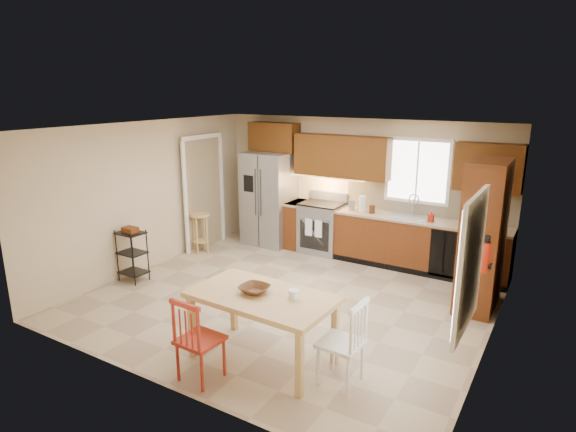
# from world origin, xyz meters

# --- Properties ---
(floor) EXTENTS (5.50, 5.50, 0.00)m
(floor) POSITION_xyz_m (0.00, 0.00, 0.00)
(floor) COLOR tan
(floor) RESTS_ON ground
(ceiling) EXTENTS (5.50, 5.00, 0.02)m
(ceiling) POSITION_xyz_m (0.00, 0.00, 2.50)
(ceiling) COLOR silver
(ceiling) RESTS_ON ground
(wall_back) EXTENTS (5.50, 0.02, 2.50)m
(wall_back) POSITION_xyz_m (0.00, 2.50, 1.25)
(wall_back) COLOR #CCB793
(wall_back) RESTS_ON ground
(wall_front) EXTENTS (5.50, 0.02, 2.50)m
(wall_front) POSITION_xyz_m (0.00, -2.50, 1.25)
(wall_front) COLOR #CCB793
(wall_front) RESTS_ON ground
(wall_left) EXTENTS (0.02, 5.00, 2.50)m
(wall_left) POSITION_xyz_m (-2.75, 0.00, 1.25)
(wall_left) COLOR #CCB793
(wall_left) RESTS_ON ground
(wall_right) EXTENTS (0.02, 5.00, 2.50)m
(wall_right) POSITION_xyz_m (2.75, 0.00, 1.25)
(wall_right) COLOR #CCB793
(wall_right) RESTS_ON ground
(refrigerator) EXTENTS (0.92, 0.75, 1.82)m
(refrigerator) POSITION_xyz_m (-1.70, 2.12, 0.91)
(refrigerator) COLOR gray
(refrigerator) RESTS_ON floor
(range_stove) EXTENTS (0.76, 0.63, 0.92)m
(range_stove) POSITION_xyz_m (-0.55, 2.19, 0.46)
(range_stove) COLOR gray
(range_stove) RESTS_ON floor
(base_cabinet_narrow) EXTENTS (0.30, 0.60, 0.90)m
(base_cabinet_narrow) POSITION_xyz_m (-1.10, 2.20, 0.45)
(base_cabinet_narrow) COLOR #662F12
(base_cabinet_narrow) RESTS_ON floor
(base_cabinet_run) EXTENTS (2.92, 0.60, 0.90)m
(base_cabinet_run) POSITION_xyz_m (1.29, 2.20, 0.45)
(base_cabinet_run) COLOR #662F12
(base_cabinet_run) RESTS_ON floor
(dishwasher) EXTENTS (0.60, 0.02, 0.78)m
(dishwasher) POSITION_xyz_m (1.85, 1.91, 0.45)
(dishwasher) COLOR black
(dishwasher) RESTS_ON floor
(backsplash) EXTENTS (2.92, 0.03, 0.55)m
(backsplash) POSITION_xyz_m (1.29, 2.48, 1.18)
(backsplash) COLOR beige
(backsplash) RESTS_ON wall_back
(upper_over_fridge) EXTENTS (1.00, 0.35, 0.55)m
(upper_over_fridge) POSITION_xyz_m (-1.70, 2.33, 2.10)
(upper_over_fridge) COLOR #5A300F
(upper_over_fridge) RESTS_ON wall_back
(upper_left_block) EXTENTS (1.80, 0.35, 0.75)m
(upper_left_block) POSITION_xyz_m (-0.25, 2.33, 1.83)
(upper_left_block) COLOR #5A300F
(upper_left_block) RESTS_ON wall_back
(upper_right_block) EXTENTS (1.00, 0.35, 0.75)m
(upper_right_block) POSITION_xyz_m (2.25, 2.33, 1.83)
(upper_right_block) COLOR #5A300F
(upper_right_block) RESTS_ON wall_back
(window_back) EXTENTS (1.12, 0.04, 1.12)m
(window_back) POSITION_xyz_m (1.10, 2.48, 1.65)
(window_back) COLOR white
(window_back) RESTS_ON wall_back
(sink) EXTENTS (0.62, 0.46, 0.16)m
(sink) POSITION_xyz_m (1.10, 2.20, 0.86)
(sink) COLOR gray
(sink) RESTS_ON base_cabinet_run
(undercab_glow) EXTENTS (1.60, 0.30, 0.01)m
(undercab_glow) POSITION_xyz_m (-0.55, 2.30, 1.43)
(undercab_glow) COLOR #FFBF66
(undercab_glow) RESTS_ON wall_back
(soap_bottle) EXTENTS (0.09, 0.09, 0.19)m
(soap_bottle) POSITION_xyz_m (1.48, 2.10, 1.00)
(soap_bottle) COLOR #AE1F0C
(soap_bottle) RESTS_ON base_cabinet_run
(paper_towel) EXTENTS (0.12, 0.12, 0.28)m
(paper_towel) POSITION_xyz_m (0.25, 2.15, 1.04)
(paper_towel) COLOR white
(paper_towel) RESTS_ON base_cabinet_run
(canister_steel) EXTENTS (0.11, 0.11, 0.18)m
(canister_steel) POSITION_xyz_m (0.05, 2.15, 0.99)
(canister_steel) COLOR gray
(canister_steel) RESTS_ON base_cabinet_run
(canister_wood) EXTENTS (0.10, 0.10, 0.14)m
(canister_wood) POSITION_xyz_m (0.45, 2.12, 0.97)
(canister_wood) COLOR #502B15
(canister_wood) RESTS_ON base_cabinet_run
(pantry) EXTENTS (0.50, 0.95, 2.10)m
(pantry) POSITION_xyz_m (2.43, 1.20, 1.05)
(pantry) COLOR #662F12
(pantry) RESTS_ON floor
(fire_extinguisher) EXTENTS (0.12, 0.12, 0.36)m
(fire_extinguisher) POSITION_xyz_m (2.63, 0.15, 1.10)
(fire_extinguisher) COLOR #AE1F0C
(fire_extinguisher) RESTS_ON wall_right
(window_right) EXTENTS (0.04, 1.02, 1.32)m
(window_right) POSITION_xyz_m (2.68, -1.15, 1.45)
(window_right) COLOR white
(window_right) RESTS_ON wall_right
(doorway) EXTENTS (0.04, 0.95, 2.10)m
(doorway) POSITION_xyz_m (-2.67, 1.30, 1.05)
(doorway) COLOR #8C7A59
(doorway) RESTS_ON wall_left
(dining_table) EXTENTS (1.65, 0.97, 0.79)m
(dining_table) POSITION_xyz_m (0.60, -1.53, 0.39)
(dining_table) COLOR tan
(dining_table) RESTS_ON floor
(chair_red) EXTENTS (0.46, 0.46, 0.95)m
(chair_red) POSITION_xyz_m (0.25, -2.18, 0.47)
(chair_red) COLOR #A62A19
(chair_red) RESTS_ON floor
(chair_white) EXTENTS (0.46, 0.46, 0.95)m
(chair_white) POSITION_xyz_m (1.55, -1.48, 0.47)
(chair_white) COLOR white
(chair_white) RESTS_ON floor
(table_bowl) EXTENTS (0.34, 0.34, 0.08)m
(table_bowl) POSITION_xyz_m (0.50, -1.53, 0.80)
(table_bowl) COLOR #502B15
(table_bowl) RESTS_ON dining_table
(table_jar) EXTENTS (0.13, 0.13, 0.14)m
(table_jar) POSITION_xyz_m (0.95, -1.43, 0.83)
(table_jar) COLOR white
(table_jar) RESTS_ON dining_table
(bar_stool) EXTENTS (0.44, 0.44, 0.75)m
(bar_stool) POSITION_xyz_m (-2.50, 0.98, 0.37)
(bar_stool) COLOR tan
(bar_stool) RESTS_ON floor
(utility_cart) EXTENTS (0.43, 0.34, 0.85)m
(utility_cart) POSITION_xyz_m (-2.50, -0.66, 0.42)
(utility_cart) COLOR black
(utility_cart) RESTS_ON floor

